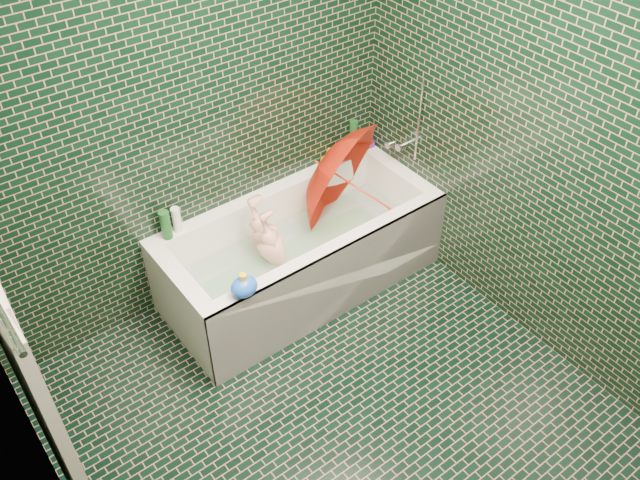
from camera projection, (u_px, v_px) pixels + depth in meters
floor at (346, 431)px, 3.54m from camera, size 2.80×2.80×0.00m
wall_back at (185, 111)px, 3.55m from camera, size 2.80×0.00×2.80m
wall_left at (34, 426)px, 2.12m from camera, size 0.00×2.80×2.80m
wall_right at (561, 147)px, 3.30m from camera, size 0.00×2.80×2.80m
bathtub at (302, 260)px, 4.20m from camera, size 1.70×0.75×0.55m
bath_mat at (301, 265)px, 4.25m from camera, size 1.35×0.47×0.01m
water at (300, 248)px, 4.16m from camera, size 1.48×0.53×0.00m
towel at (45, 406)px, 2.44m from camera, size 0.08×0.44×1.12m
faucet at (406, 140)px, 4.20m from camera, size 0.18×0.19×0.55m
child at (276, 257)px, 4.09m from camera, size 0.91×0.48×0.36m
umbrella at (358, 188)px, 4.16m from camera, size 1.11×1.07×1.10m
soap_bottle_a at (363, 153)px, 4.49m from camera, size 0.11×0.11×0.27m
soap_bottle_b at (370, 149)px, 4.53m from camera, size 0.09×0.09×0.17m
soap_bottle_c at (354, 155)px, 4.47m from camera, size 0.15×0.15×0.15m
bottle_right_tall at (353, 137)px, 4.41m from camera, size 0.07×0.07×0.24m
bottle_right_pump at (355, 142)px, 4.43m from camera, size 0.05×0.05×0.17m
bottle_left_tall at (166, 225)px, 3.80m from camera, size 0.07×0.07×0.18m
bottle_left_short at (177, 220)px, 3.85m from camera, size 0.06×0.06×0.16m
rubber_duck at (328, 158)px, 4.36m from camera, size 0.13×0.11×0.10m
bath_toy at (244, 287)px, 3.47m from camera, size 0.15×0.13×0.14m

